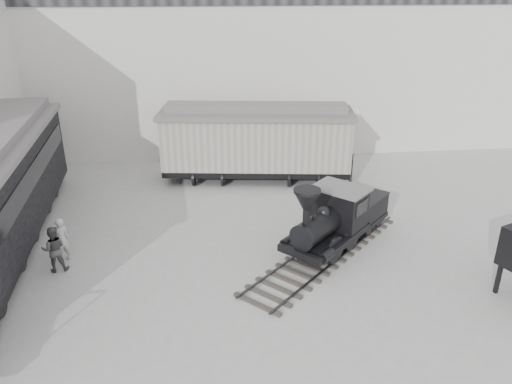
{
  "coord_description": "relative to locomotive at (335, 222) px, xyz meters",
  "views": [
    {
      "loc": [
        -1.94,
        -12.58,
        9.21
      ],
      "look_at": [
        -0.11,
        4.19,
        2.0
      ],
      "focal_mm": 35.0,
      "sensor_mm": 36.0,
      "label": 1
    }
  ],
  "objects": [
    {
      "name": "locomotive",
      "position": [
        0.0,
        0.0,
        0.0
      ],
      "size": [
        7.09,
        7.15,
        2.92
      ],
      "rotation": [
        0.0,
        0.0,
        -0.78
      ],
      "color": "#2C2622",
      "rests_on": "ground"
    },
    {
      "name": "ground",
      "position": [
        -2.67,
        -3.27,
        -1.08
      ],
      "size": [
        90.0,
        90.0,
        0.0
      ],
      "primitive_type": "plane",
      "color": "#9E9E9B"
    },
    {
      "name": "visitor_a",
      "position": [
        -9.73,
        0.16,
        -0.25
      ],
      "size": [
        0.72,
        0.67,
        1.65
      ],
      "primitive_type": "imported",
      "rotation": [
        0.0,
        0.0,
        3.77
      ],
      "color": "beige",
      "rests_on": "ground"
    },
    {
      "name": "visitor_b",
      "position": [
        -9.81,
        -0.48,
        -0.26
      ],
      "size": [
        0.89,
        0.74,
        1.64
      ],
      "primitive_type": "imported",
      "rotation": [
        0.0,
        0.0,
        3.3
      ],
      "color": "#4A4A4A",
      "rests_on": "ground"
    },
    {
      "name": "boxcar",
      "position": [
        -2.07,
        7.31,
        0.91
      ],
      "size": [
        9.57,
        4.09,
        3.8
      ],
      "rotation": [
        0.0,
        0.0,
        -0.13
      ],
      "color": "black",
      "rests_on": "ground"
    },
    {
      "name": "north_wall",
      "position": [
        -2.67,
        11.71,
        4.48
      ],
      "size": [
        34.0,
        2.51,
        11.0
      ],
      "color": "silver",
      "rests_on": "ground"
    }
  ]
}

